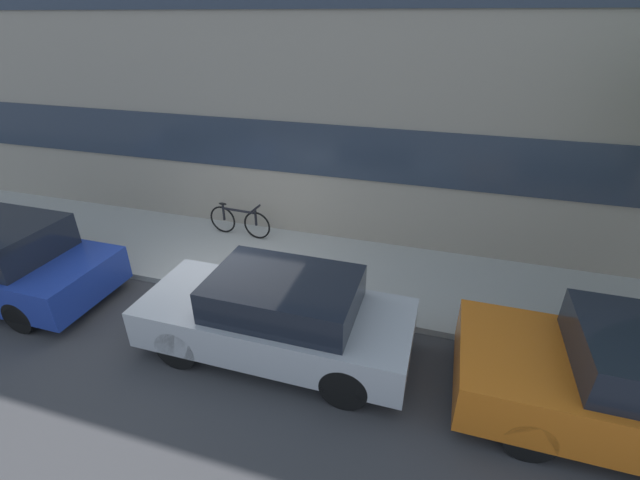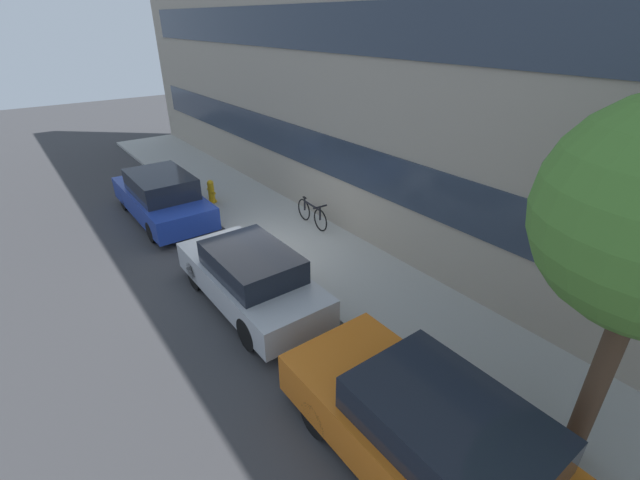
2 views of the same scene
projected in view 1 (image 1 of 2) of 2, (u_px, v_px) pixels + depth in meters
ground_plane at (221, 296)px, 7.95m from camera, size 56.00×56.00×0.00m
sidewalk_strip at (252, 258)px, 9.08m from camera, size 28.00×2.72×0.12m
rowhouse_facade at (273, 5)px, 8.39m from camera, size 28.00×1.02×9.60m
parked_car_silver at (278, 316)px, 6.34m from camera, size 4.04×1.62×1.35m
fire_hydrant at (64, 231)px, 9.24m from camera, size 0.53×0.30×0.75m
bicycle at (240, 220)px, 9.71m from camera, size 1.54×0.44×0.75m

